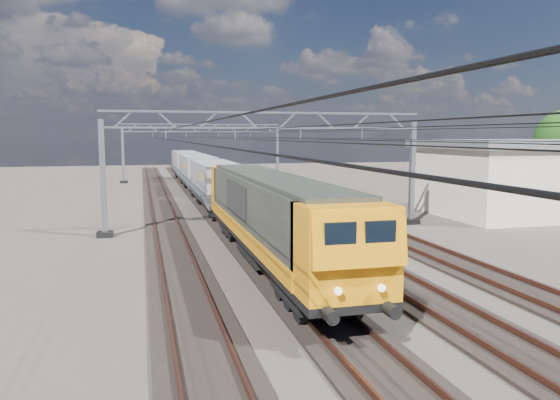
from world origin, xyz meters
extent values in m
plane|color=#2C2621|center=(0.00, 0.00, 0.00)|extent=(160.00, 160.00, 0.00)
cube|color=black|center=(-6.00, 0.00, 0.06)|extent=(2.60, 140.00, 0.12)
cube|color=brown|center=(-6.72, 0.00, 0.22)|extent=(0.08, 140.00, 0.16)
cube|color=brown|center=(-5.28, 0.00, 0.22)|extent=(0.08, 140.00, 0.16)
cube|color=black|center=(-2.00, 0.00, 0.06)|extent=(2.60, 140.00, 0.12)
cube|color=brown|center=(-2.72, 0.00, 0.22)|extent=(0.08, 140.00, 0.16)
cube|color=brown|center=(-1.28, 0.00, 0.22)|extent=(0.08, 140.00, 0.16)
cube|color=black|center=(2.00, 0.00, 0.06)|extent=(2.60, 140.00, 0.12)
cube|color=brown|center=(1.28, 0.00, 0.22)|extent=(0.08, 140.00, 0.16)
cube|color=brown|center=(2.72, 0.00, 0.22)|extent=(0.08, 140.00, 0.16)
cube|color=black|center=(6.00, 0.00, 0.06)|extent=(2.60, 140.00, 0.12)
cube|color=brown|center=(5.28, 0.00, 0.22)|extent=(0.08, 140.00, 0.16)
cube|color=brown|center=(6.72, 0.00, 0.22)|extent=(0.08, 140.00, 0.16)
cube|color=#8E949A|center=(-9.50, 4.00, 3.30)|extent=(0.30, 0.30, 6.60)
cube|color=#8E949A|center=(9.50, 4.00, 3.30)|extent=(0.30, 0.30, 6.60)
cube|color=black|center=(-9.50, 4.00, 0.15)|extent=(0.90, 0.90, 0.30)
cube|color=black|center=(9.50, 4.00, 0.15)|extent=(0.90, 0.90, 0.30)
cube|color=#8E949A|center=(0.00, 4.00, 7.05)|extent=(19.30, 0.18, 0.12)
cube|color=#8E949A|center=(0.00, 4.00, 6.15)|extent=(19.30, 0.18, 0.12)
cube|color=#8E949A|center=(-8.31, 4.00, 6.60)|extent=(1.03, 0.10, 0.94)
cube|color=#8E949A|center=(-5.94, 4.00, 6.60)|extent=(1.03, 0.10, 0.94)
cube|color=#8E949A|center=(-3.56, 4.00, 6.60)|extent=(1.03, 0.10, 0.94)
cube|color=#8E949A|center=(-1.19, 4.00, 6.60)|extent=(1.03, 0.10, 0.94)
cube|color=#8E949A|center=(1.19, 4.00, 6.60)|extent=(1.03, 0.10, 0.94)
cube|color=#8E949A|center=(3.56, 4.00, 6.60)|extent=(1.03, 0.10, 0.94)
cube|color=#8E949A|center=(5.94, 4.00, 6.60)|extent=(1.03, 0.10, 0.94)
cube|color=#8E949A|center=(8.31, 4.00, 6.60)|extent=(1.03, 0.10, 0.94)
cube|color=#8E949A|center=(-6.00, 4.00, 5.82)|extent=(0.06, 0.06, 0.65)
cube|color=#8E949A|center=(-2.00, 4.00, 5.82)|extent=(0.06, 0.06, 0.65)
cube|color=#8E949A|center=(2.00, 4.00, 5.82)|extent=(0.06, 0.06, 0.65)
cube|color=#8E949A|center=(6.00, 4.00, 5.82)|extent=(0.06, 0.06, 0.65)
cube|color=#8E949A|center=(-9.50, 40.00, 3.30)|extent=(0.30, 0.30, 6.60)
cube|color=#8E949A|center=(9.50, 40.00, 3.30)|extent=(0.30, 0.30, 6.60)
cube|color=black|center=(-9.50, 40.00, 0.15)|extent=(0.90, 0.90, 0.30)
cube|color=black|center=(9.50, 40.00, 0.15)|extent=(0.90, 0.90, 0.30)
cube|color=#8E949A|center=(0.00, 40.00, 7.05)|extent=(19.30, 0.18, 0.12)
cube|color=#8E949A|center=(0.00, 40.00, 6.15)|extent=(19.30, 0.18, 0.12)
cube|color=#8E949A|center=(-8.31, 40.00, 6.60)|extent=(1.03, 0.10, 0.94)
cube|color=#8E949A|center=(-5.94, 40.00, 6.60)|extent=(1.03, 0.10, 0.94)
cube|color=#8E949A|center=(-3.56, 40.00, 6.60)|extent=(1.03, 0.10, 0.94)
cube|color=#8E949A|center=(-1.19, 40.00, 6.60)|extent=(1.03, 0.10, 0.94)
cube|color=#8E949A|center=(1.19, 40.00, 6.60)|extent=(1.03, 0.10, 0.94)
cube|color=#8E949A|center=(3.56, 40.00, 6.60)|extent=(1.03, 0.10, 0.94)
cube|color=#8E949A|center=(5.94, 40.00, 6.60)|extent=(1.03, 0.10, 0.94)
cube|color=#8E949A|center=(8.31, 40.00, 6.60)|extent=(1.03, 0.10, 0.94)
cube|color=#8E949A|center=(-6.00, 40.00, 5.82)|extent=(0.06, 0.06, 0.65)
cube|color=#8E949A|center=(-2.00, 40.00, 5.82)|extent=(0.06, 0.06, 0.65)
cube|color=#8E949A|center=(2.00, 40.00, 5.82)|extent=(0.06, 0.06, 0.65)
cube|color=#8E949A|center=(6.00, 40.00, 5.82)|extent=(0.06, 0.06, 0.65)
cylinder|color=black|center=(-6.00, 8.00, 5.50)|extent=(0.03, 140.00, 0.03)
cylinder|color=black|center=(-6.00, 8.00, 6.00)|extent=(0.03, 140.00, 0.03)
cylinder|color=black|center=(-2.00, 8.00, 5.50)|extent=(0.03, 140.00, 0.03)
cylinder|color=black|center=(-2.00, 8.00, 6.00)|extent=(0.03, 140.00, 0.03)
cylinder|color=black|center=(2.00, 8.00, 5.50)|extent=(0.03, 140.00, 0.03)
cylinder|color=black|center=(2.00, 8.00, 6.00)|extent=(0.03, 140.00, 0.03)
cylinder|color=black|center=(6.00, 8.00, 5.50)|extent=(0.03, 140.00, 0.03)
cylinder|color=black|center=(6.00, 8.00, 6.00)|extent=(0.03, 140.00, 0.03)
cube|color=black|center=(-2.00, -11.39, 0.75)|extent=(2.20, 3.60, 0.60)
cube|color=black|center=(-2.00, 1.61, 0.75)|extent=(2.20, 3.60, 0.60)
cube|color=black|center=(-2.00, -4.89, 1.13)|extent=(2.65, 20.00, 0.25)
cube|color=black|center=(-2.00, -4.89, 0.75)|extent=(2.20, 4.50, 0.75)
cube|color=#252922|center=(-2.00, -4.89, 2.55)|extent=(2.65, 17.00, 2.60)
cube|color=orange|center=(-3.34, -4.89, 1.55)|extent=(0.04, 17.00, 0.60)
cube|color=orange|center=(-0.66, -4.89, 1.55)|extent=(0.04, 17.00, 0.60)
cube|color=black|center=(-3.35, -3.89, 2.90)|extent=(0.05, 5.00, 1.40)
cube|color=black|center=(-0.65, -3.89, 2.90)|extent=(0.05, 5.00, 1.40)
cube|color=#252922|center=(-2.00, -4.89, 3.92)|extent=(2.25, 18.00, 0.15)
cube|color=orange|center=(-2.00, -13.99, 2.55)|extent=(2.65, 1.80, 2.60)
cube|color=orange|center=(-2.00, -14.94, 3.05)|extent=(2.60, 0.46, 1.52)
cube|color=black|center=(-2.55, -15.04, 3.15)|extent=(0.85, 0.08, 0.75)
cube|color=black|center=(-1.45, -15.04, 3.15)|extent=(0.85, 0.08, 0.75)
cylinder|color=black|center=(-2.85, -15.19, 1.15)|extent=(0.36, 0.50, 0.36)
cylinder|color=black|center=(-1.15, -15.19, 1.15)|extent=(0.36, 0.50, 0.36)
cylinder|color=white|center=(-2.60, -15.09, 1.75)|extent=(0.20, 0.08, 0.20)
cylinder|color=white|center=(-1.40, -15.09, 1.75)|extent=(0.20, 0.08, 0.20)
cube|color=orange|center=(-2.00, 4.21, 2.55)|extent=(2.65, 1.80, 2.60)
cube|color=orange|center=(-2.00, 5.16, 3.05)|extent=(2.60, 0.46, 1.52)
cube|color=black|center=(-2.55, 5.26, 3.15)|extent=(0.85, 0.08, 0.75)
cube|color=black|center=(-1.45, 5.26, 3.15)|extent=(0.85, 0.08, 0.75)
cylinder|color=black|center=(-2.85, 5.41, 1.15)|extent=(0.36, 0.50, 0.36)
cylinder|color=black|center=(-1.15, 5.41, 1.15)|extent=(0.36, 0.50, 0.36)
cylinder|color=white|center=(-2.60, 5.31, 1.75)|extent=(0.20, 0.08, 0.20)
cylinder|color=white|center=(-1.40, 5.31, 1.75)|extent=(0.20, 0.08, 0.20)
cube|color=black|center=(-2.00, 8.31, 0.72)|extent=(2.20, 2.60, 0.55)
cube|color=black|center=(-2.00, 17.31, 0.72)|extent=(2.20, 2.60, 0.55)
cube|color=black|center=(-2.00, 12.81, 1.08)|extent=(2.40, 13.00, 0.20)
cube|color=gray|center=(-2.00, 12.81, 2.80)|extent=(2.80, 12.00, 1.80)
cube|color=#43464A|center=(-2.95, 12.81, 1.55)|extent=(1.48, 12.00, 1.36)
cube|color=#43464A|center=(-1.05, 12.81, 1.55)|extent=(1.48, 12.00, 1.36)
cube|color=orange|center=(-3.42, 9.81, 2.90)|extent=(0.04, 1.20, 0.50)
cube|color=black|center=(-2.00, 22.51, 0.72)|extent=(2.20, 2.60, 0.55)
cube|color=black|center=(-2.00, 31.51, 0.72)|extent=(2.20, 2.60, 0.55)
cube|color=black|center=(-2.00, 27.01, 1.08)|extent=(2.40, 13.00, 0.20)
cube|color=gray|center=(-2.00, 27.01, 2.80)|extent=(2.80, 12.00, 1.80)
cube|color=#43464A|center=(-2.95, 27.01, 1.55)|extent=(1.48, 12.00, 1.36)
cube|color=#43464A|center=(-1.05, 27.01, 1.55)|extent=(1.48, 12.00, 1.36)
cube|color=orange|center=(-3.42, 24.01, 2.90)|extent=(0.04, 1.20, 0.50)
cube|color=black|center=(-2.00, 36.71, 0.72)|extent=(2.20, 2.60, 0.55)
cube|color=black|center=(-2.00, 45.71, 0.72)|extent=(2.20, 2.60, 0.55)
cube|color=black|center=(-2.00, 41.21, 1.08)|extent=(2.40, 13.00, 0.20)
cube|color=gray|center=(-2.00, 41.21, 2.80)|extent=(2.80, 12.00, 1.80)
cube|color=#43464A|center=(-2.95, 41.21, 1.55)|extent=(1.48, 12.00, 1.36)
cube|color=#43464A|center=(-1.05, 41.21, 1.55)|extent=(1.48, 12.00, 1.36)
cube|color=orange|center=(-3.42, 38.21, 2.90)|extent=(0.04, 1.20, 0.50)
cube|color=silver|center=(22.00, 6.00, 2.40)|extent=(18.00, 10.00, 4.80)
cube|color=slate|center=(22.00, 6.00, 5.10)|extent=(18.60, 10.60, 0.60)
camera|label=1|loc=(-7.39, -27.86, 5.71)|focal=35.00mm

